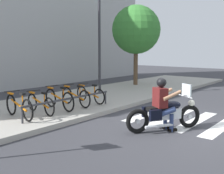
{
  "coord_description": "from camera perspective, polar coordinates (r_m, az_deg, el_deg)",
  "views": [
    {
      "loc": [
        -7.03,
        -3.11,
        2.19
      ],
      "look_at": [
        -1.07,
        1.75,
        1.11
      ],
      "focal_mm": 43.46,
      "sensor_mm": 36.0,
      "label": 1
    }
  ],
  "objects": [
    {
      "name": "ground_plane",
      "position": [
        7.99,
        14.89,
        -8.17
      ],
      "size": [
        48.0,
        48.0,
        0.0
      ],
      "primitive_type": "plane",
      "color": "#38383D"
    },
    {
      "name": "sidewalk",
      "position": [
        10.82,
        -9.19,
        -3.36
      ],
      "size": [
        24.0,
        4.4,
        0.15
      ],
      "primitive_type": "cube",
      "color": "#A8A399",
      "rests_on": "ground"
    },
    {
      "name": "crosswalk_stripe_1",
      "position": [
        8.46,
        22.19,
        -7.56
      ],
      "size": [
        2.8,
        0.4,
        0.01
      ],
      "primitive_type": "cube",
      "color": "white",
      "rests_on": "ground"
    },
    {
      "name": "crosswalk_stripe_2",
      "position": [
        8.72,
        17.13,
        -6.88
      ],
      "size": [
        2.8,
        0.4,
        0.01
      ],
      "primitive_type": "cube",
      "color": "white",
      "rests_on": "ground"
    },
    {
      "name": "crosswalk_stripe_3",
      "position": [
        9.03,
        12.4,
        -6.18
      ],
      "size": [
        2.8,
        0.4,
        0.01
      ],
      "primitive_type": "cube",
      "color": "white",
      "rests_on": "ground"
    },
    {
      "name": "crosswalk_stripe_4",
      "position": [
        9.41,
        8.03,
        -5.51
      ],
      "size": [
        2.8,
        0.4,
        0.01
      ],
      "primitive_type": "cube",
      "color": "white",
      "rests_on": "ground"
    },
    {
      "name": "motorcycle",
      "position": [
        7.46,
        11.09,
        -5.53
      ],
      "size": [
        1.96,
        1.27,
        1.24
      ],
      "color": "black",
      "rests_on": "ground"
    },
    {
      "name": "rider",
      "position": [
        7.35,
        10.63,
        -2.79
      ],
      "size": [
        0.77,
        0.72,
        1.45
      ],
      "color": "#591919",
      "rests_on": "ground"
    },
    {
      "name": "bicycle_0",
      "position": [
        8.46,
        -19.02,
        -3.89
      ],
      "size": [
        0.48,
        1.72,
        0.79
      ],
      "color": "black",
      "rests_on": "sidewalk"
    },
    {
      "name": "bicycle_1",
      "position": [
        8.87,
        -14.85,
        -3.36
      ],
      "size": [
        0.48,
        1.65,
        0.72
      ],
      "color": "black",
      "rests_on": "sidewalk"
    },
    {
      "name": "bicycle_2",
      "position": [
        9.32,
        -11.09,
        -2.5
      ],
      "size": [
        0.48,
        1.72,
        0.8
      ],
      "color": "black",
      "rests_on": "sidewalk"
    },
    {
      "name": "bicycle_3",
      "position": [
        9.82,
        -7.69,
        -1.97
      ],
      "size": [
        0.48,
        1.68,
        0.77
      ],
      "color": "black",
      "rests_on": "sidewalk"
    },
    {
      "name": "bicycle_4",
      "position": [
        10.35,
        -4.62,
        -1.51
      ],
      "size": [
        0.48,
        1.64,
        0.72
      ],
      "color": "black",
      "rests_on": "sidewalk"
    },
    {
      "name": "bike_rack",
      "position": [
        8.9,
        -8.81,
        -2.6
      ],
      "size": [
        3.63,
        0.07,
        0.49
      ],
      "color": "#333338",
      "rests_on": "sidewalk"
    },
    {
      "name": "street_lamp",
      "position": [
        12.55,
        -2.67,
        10.96
      ],
      "size": [
        0.28,
        0.28,
        4.74
      ],
      "color": "#2D2D33",
      "rests_on": "ground"
    },
    {
      "name": "tree_near_rack",
      "position": [
        15.61,
        5.09,
        11.88
      ],
      "size": [
        2.73,
        2.73,
        4.63
      ],
      "color": "brown",
      "rests_on": "ground"
    }
  ]
}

